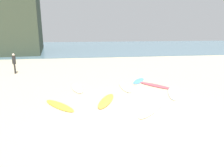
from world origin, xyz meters
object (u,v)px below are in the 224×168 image
object	(u,v)px
surfboard_0	(106,101)
surfboard_2	(139,81)
beachgoer_near	(14,62)
surfboard_5	(152,109)
surfboard_1	(125,87)
surfboard_3	(59,105)
surfboard_4	(173,93)
surfboard_7	(156,85)
surfboard_6	(77,88)

from	to	relation	value
surfboard_0	surfboard_2	bearing A→B (deg)	75.42
beachgoer_near	surfboard_5	bearing A→B (deg)	24.47
surfboard_1	beachgoer_near	xyz separation A→B (m)	(-8.10, 5.79, 0.89)
surfboard_0	surfboard_3	world-z (taller)	surfboard_0
surfboard_3	surfboard_4	bearing A→B (deg)	-26.55
surfboard_3	surfboard_4	size ratio (longest dim) A/B	0.86
surfboard_0	surfboard_2	size ratio (longest dim) A/B	1.18
surfboard_0	surfboard_3	xyz separation A→B (m)	(-2.28, -0.29, -0.01)
surfboard_7	surfboard_1	bearing A→B (deg)	144.36
surfboard_1	surfboard_3	xyz separation A→B (m)	(-3.82, -2.76, -0.00)
surfboard_4	surfboard_5	world-z (taller)	surfboard_5
surfboard_2	surfboard_6	world-z (taller)	surfboard_6
surfboard_4	surfboard_2	bearing A→B (deg)	131.53
surfboard_1	surfboard_5	size ratio (longest dim) A/B	0.98
surfboard_7	surfboard_6	bearing A→B (deg)	142.93
surfboard_0	surfboard_7	xyz separation A→B (m)	(3.57, 2.43, -0.00)
surfboard_5	surfboard_4	bearing A→B (deg)	-92.58
surfboard_2	surfboard_3	size ratio (longest dim) A/B	0.88
surfboard_0	beachgoer_near	world-z (taller)	beachgoer_near
surfboard_0	surfboard_5	distance (m)	2.36
surfboard_2	surfboard_4	world-z (taller)	surfboard_4
surfboard_0	surfboard_7	distance (m)	4.32
surfboard_1	surfboard_6	bearing A→B (deg)	177.74
surfboard_6	beachgoer_near	distance (m)	7.63
surfboard_0	surfboard_5	xyz separation A→B (m)	(1.88, -1.42, 0.00)
surfboard_0	surfboard_5	size ratio (longest dim) A/B	0.90
surfboard_0	beachgoer_near	size ratio (longest dim) A/B	1.39
surfboard_7	surfboard_4	bearing A→B (deg)	-112.25
surfboard_1	surfboard_5	bearing A→B (deg)	-83.71
surfboard_6	surfboard_3	bearing A→B (deg)	-114.42
surfboard_2	surfboard_5	size ratio (longest dim) A/B	0.77
surfboard_0	surfboard_6	size ratio (longest dim) A/B	1.02
surfboard_6	surfboard_1	bearing A→B (deg)	-12.25
surfboard_5	surfboard_7	world-z (taller)	surfboard_5
beachgoer_near	surfboard_6	bearing A→B (deg)	25.75
surfboard_2	surfboard_4	xyz separation A→B (m)	(1.07, -3.13, 0.01)
surfboard_2	beachgoer_near	distance (m)	10.43
surfboard_0	surfboard_1	xyz separation A→B (m)	(1.54, 2.47, -0.00)
surfboard_7	beachgoer_near	world-z (taller)	beachgoer_near
surfboard_5	surfboard_6	size ratio (longest dim) A/B	1.13
surfboard_2	surfboard_3	distance (m)	6.62
surfboard_3	surfboard_6	size ratio (longest dim) A/B	0.98
surfboard_2	beachgoer_near	size ratio (longest dim) A/B	1.18
surfboard_4	surfboard_6	bearing A→B (deg)	-176.93
beachgoer_near	surfboard_0	bearing A→B (deg)	21.83
surfboard_3	surfboard_4	world-z (taller)	surfboard_4
surfboard_6	beachgoer_near	bearing A→B (deg)	123.66
surfboard_4	surfboard_3	bearing A→B (deg)	-147.92
surfboard_1	beachgoer_near	bearing A→B (deg)	145.72
surfboard_5	surfboard_7	distance (m)	4.21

